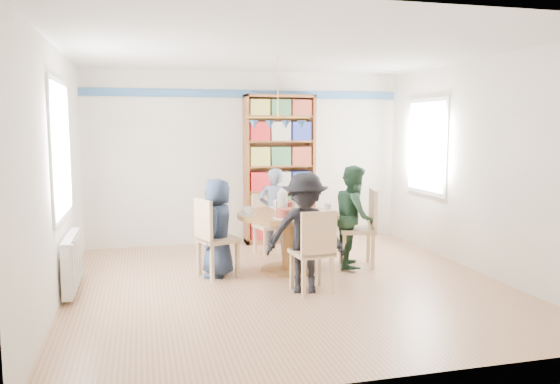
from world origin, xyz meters
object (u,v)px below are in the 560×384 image
object	(u,v)px
person_far	(275,212)
person_near	(305,233)
person_left	(218,228)
person_right	(354,216)
bookshelf	(279,171)
chair_far	(267,221)
chair_left	(212,234)
chair_near	(315,248)
dining_table	(288,228)
chair_right	(364,224)
radiator	(72,262)

from	to	relation	value
person_far	person_near	xyz separation A→B (m)	(-0.08, -1.78, 0.04)
person_left	person_right	distance (m)	1.81
bookshelf	person_left	bearing A→B (deg)	-125.06
chair_far	bookshelf	bearing A→B (deg)	63.62
chair_left	chair_near	bearing A→B (deg)	-42.99
dining_table	person_far	bearing A→B (deg)	87.69
chair_right	person_far	size ratio (longest dim) A/B	0.82
person_far	bookshelf	xyz separation A→B (m)	(0.29, 0.88, 0.52)
person_left	chair_right	bearing A→B (deg)	107.49
person_left	person_far	xyz separation A→B (m)	(0.94, 0.87, 0.03)
radiator	person_far	distance (m)	2.87
person_right	person_near	distance (m)	1.33
person_right	bookshelf	xyz separation A→B (m)	(-0.58, 1.73, 0.48)
chair_near	person_near	distance (m)	0.20
chair_left	person_far	size ratio (longest dim) A/B	0.77
person_left	person_far	size ratio (longest dim) A/B	0.96
person_near	bookshelf	size ratio (longest dim) A/B	0.58
chair_left	person_far	xyz separation A→B (m)	(1.02, 0.92, 0.10)
chair_left	person_right	distance (m)	1.90
chair_left	person_near	size ratio (longest dim) A/B	0.73
person_far	person_near	world-z (taller)	person_near
chair_right	chair_left	bearing A→B (deg)	-178.84
chair_right	chair_far	size ratio (longest dim) A/B	1.17
radiator	person_right	size ratio (longest dim) A/B	0.74
chair_left	person_far	bearing A→B (deg)	42.17
dining_table	chair_far	xyz separation A→B (m)	(-0.04, 1.01, -0.07)
person_right	dining_table	bearing A→B (deg)	110.29
person_far	person_near	bearing A→B (deg)	98.08
chair_left	person_left	bearing A→B (deg)	30.47
chair_left	person_near	xyz separation A→B (m)	(0.93, -0.86, 0.13)
chair_near	person_right	world-z (taller)	person_right
chair_far	person_near	distance (m)	1.92
chair_far	person_left	world-z (taller)	person_left
chair_far	person_right	size ratio (longest dim) A/B	0.65
chair_right	person_near	world-z (taller)	person_near
chair_right	person_far	world-z (taller)	person_far
radiator	chair_near	bearing A→B (deg)	-15.09
person_right	person_left	bearing A→B (deg)	109.38
person_far	person_right	bearing A→B (deg)	146.65
bookshelf	person_right	bearing A→B (deg)	-71.36
person_near	person_right	bearing A→B (deg)	59.62
dining_table	person_far	world-z (taller)	person_far
chair_near	person_right	bearing A→B (deg)	49.23
chair_near	person_left	xyz separation A→B (m)	(-0.94, 0.99, 0.09)
radiator	chair_far	size ratio (longest dim) A/B	1.14
chair_near	radiator	bearing A→B (deg)	164.91
chair_far	chair_near	world-z (taller)	chair_near
chair_near	person_far	xyz separation A→B (m)	(0.00, 1.87, 0.12)
radiator	person_right	bearing A→B (deg)	5.16
radiator	chair_near	distance (m)	2.70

